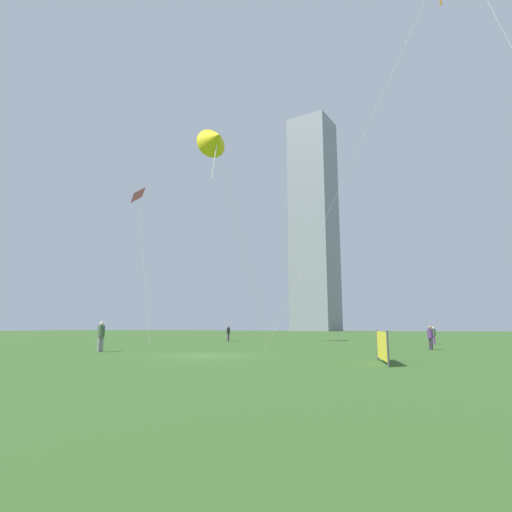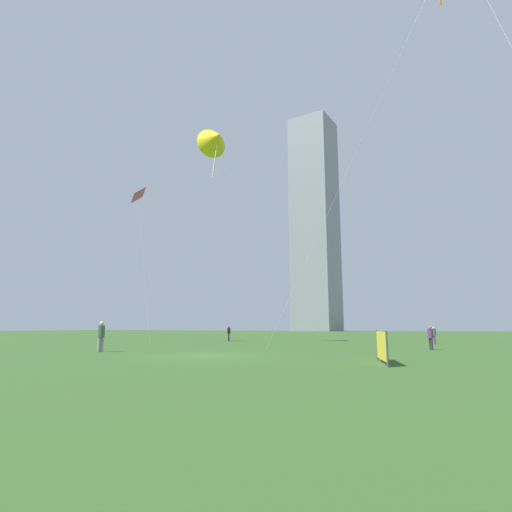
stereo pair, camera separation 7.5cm
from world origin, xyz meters
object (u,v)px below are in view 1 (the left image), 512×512
object	(u,v)px
person_standing_0	(228,332)
person_standing_2	(430,336)
kite_flying_1	(215,139)
kite_flying_3	(138,196)
distant_highrise_0	(314,222)
person_standing_1	(434,334)
person_standing_3	(101,334)
event_banner	(382,346)

from	to	relation	value
person_standing_0	person_standing_2	distance (m)	23.43
kite_flying_1	kite_flying_3	size ratio (longest dim) A/B	1.43
person_standing_0	kite_flying_1	bearing A→B (deg)	-30.28
person_standing_0	person_standing_2	xyz separation A→B (m)	(20.66, -11.05, -0.01)
person_standing_0	distant_highrise_0	world-z (taller)	distant_highrise_0
person_standing_1	kite_flying_3	size ratio (longest dim) A/B	0.10
person_standing_3	kite_flying_3	size ratio (longest dim) A/B	0.12
distant_highrise_0	event_banner	size ratio (longest dim) A/B	25.11
person_standing_1	distant_highrise_0	size ratio (longest dim) A/B	0.02
person_standing_1	kite_flying_3	bearing A→B (deg)	88.82
person_standing_1	person_standing_2	size ratio (longest dim) A/B	0.97
person_standing_2	person_standing_1	bearing A→B (deg)	-39.22
person_standing_1	event_banner	bearing A→B (deg)	158.15
distant_highrise_0	event_banner	bearing A→B (deg)	-65.48
kite_flying_1	kite_flying_3	world-z (taller)	kite_flying_1
person_standing_3	person_standing_0	bearing A→B (deg)	-145.28
person_standing_2	kite_flying_1	bearing A→B (deg)	38.66
person_standing_0	event_banner	size ratio (longest dim) A/B	0.49
person_standing_0	kite_flying_3	distance (m)	17.57
person_standing_0	distant_highrise_0	xyz separation A→B (m)	(-18.64, 112.48, 40.81)
distant_highrise_0	person_standing_3	bearing A→B (deg)	-72.26
event_banner	person_standing_3	bearing A→B (deg)	173.73
person_standing_3	distant_highrise_0	bearing A→B (deg)	-141.06
distant_highrise_0	kite_flying_1	bearing A→B (deg)	-71.35
person_standing_3	kite_flying_3	bearing A→B (deg)	-117.47
person_standing_1	kite_flying_1	world-z (taller)	kite_flying_1
person_standing_1	kite_flying_1	bearing A→B (deg)	88.72
person_standing_0	kite_flying_1	distance (m)	20.81
person_standing_1	kite_flying_3	world-z (taller)	kite_flying_3
distant_highrise_0	person_standing_2	bearing A→B (deg)	-63.23
person_standing_2	person_standing_3	distance (m)	21.62
person_standing_1	kite_flying_1	distance (m)	28.38
person_standing_2	distant_highrise_0	size ratio (longest dim) A/B	0.02
event_banner	kite_flying_3	bearing A→B (deg)	149.64
distant_highrise_0	person_standing_0	bearing A→B (deg)	-71.47
kite_flying_1	event_banner	xyz separation A→B (m)	(17.43, -16.89, -19.99)
person_standing_1	person_standing_3	world-z (taller)	person_standing_3
kite_flying_3	distant_highrise_0	bearing A→B (deg)	95.74
person_standing_1	event_banner	world-z (taller)	person_standing_1
person_standing_0	kite_flying_3	size ratio (longest dim) A/B	0.10
person_standing_0	distant_highrise_0	bearing A→B (deg)	147.45
kite_flying_1	kite_flying_3	distance (m)	9.95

